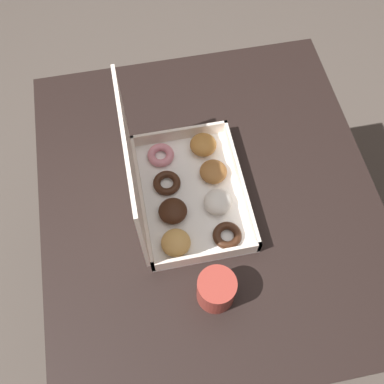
% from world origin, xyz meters
% --- Properties ---
extents(ground_plane, '(8.00, 8.00, 0.00)m').
position_xyz_m(ground_plane, '(0.00, 0.00, 0.00)').
color(ground_plane, '#564C44').
extents(dining_table, '(0.93, 0.83, 0.72)m').
position_xyz_m(dining_table, '(0.00, 0.00, 0.61)').
color(dining_table, black).
rests_on(dining_table, ground_plane).
extents(donut_box, '(0.35, 0.26, 0.30)m').
position_xyz_m(donut_box, '(0.01, 0.07, 0.78)').
color(donut_box, white).
rests_on(donut_box, dining_table).
extents(coffee_mug, '(0.08, 0.08, 0.09)m').
position_xyz_m(coffee_mug, '(-0.24, 0.04, 0.77)').
color(coffee_mug, '#A3382D').
rests_on(coffee_mug, dining_table).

